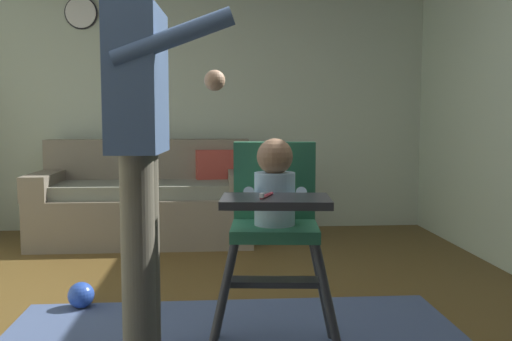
{
  "coord_description": "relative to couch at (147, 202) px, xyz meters",
  "views": [
    {
      "loc": [
        0.18,
        -2.49,
        1.06
      ],
      "look_at": [
        0.37,
        0.14,
        0.81
      ],
      "focal_mm": 39.76,
      "sensor_mm": 36.0,
      "label": 1
    }
  ],
  "objects": [
    {
      "name": "wall_clock",
      "position": [
        -0.62,
        0.48,
        1.67
      ],
      "size": [
        0.3,
        0.04,
        0.3
      ],
      "color": "white"
    },
    {
      "name": "high_chair",
      "position": [
        0.83,
        -2.54,
        0.35
      ],
      "size": [
        0.66,
        0.77,
        0.98
      ],
      "rotation": [
        0.0,
        0.0,
        -1.67
      ],
      "color": "#303136",
      "rests_on": "ground"
    },
    {
      "name": "adult_standing",
      "position": [
        0.28,
        -2.51,
        0.62
      ],
      "size": [
        0.51,
        0.51,
        1.68
      ],
      "rotation": [
        0.0,
        0.0,
        -0.06
      ],
      "color": "#645E4D",
      "rests_on": "ground"
    },
    {
      "name": "wall_far",
      "position": [
        0.4,
        0.52,
        0.98
      ],
      "size": [
        5.15,
        0.06,
        2.62
      ],
      "primitive_type": "cube",
      "color": "#B6C3AE",
      "rests_on": "ground"
    },
    {
      "name": "toy_ball",
      "position": [
        -0.16,
        -1.76,
        -0.26
      ],
      "size": [
        0.14,
        0.14,
        0.14
      ],
      "primitive_type": "sphere",
      "color": "#284CB7",
      "rests_on": "ground"
    },
    {
      "name": "couch",
      "position": [
        0.0,
        0.0,
        0.0
      ],
      "size": [
        1.82,
        0.86,
        0.86
      ],
      "rotation": [
        0.0,
        0.0,
        -1.57
      ],
      "color": "slate",
      "rests_on": "ground"
    }
  ]
}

